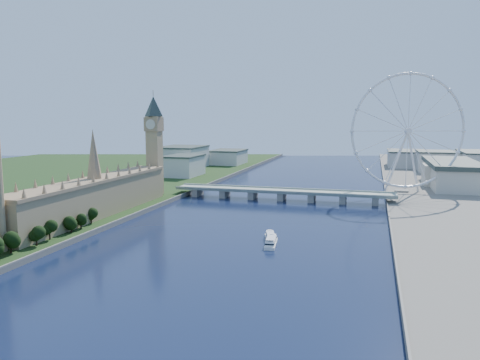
% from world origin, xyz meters
% --- Properties ---
extents(ground, '(2000.00, 2000.00, 0.00)m').
position_xyz_m(ground, '(0.00, 0.00, 0.00)').
color(ground, '#1A2449').
rests_on(ground, ground).
extents(tree_row, '(7.95, 183.95, 21.28)m').
position_xyz_m(tree_row, '(-113.00, 58.00, 9.67)').
color(tree_row, black).
rests_on(tree_row, ground).
extents(parliament_range, '(24.00, 200.00, 70.00)m').
position_xyz_m(parliament_range, '(-128.00, 170.00, 18.48)').
color(parliament_range, tan).
rests_on(parliament_range, ground).
extents(big_ben, '(20.02, 20.02, 110.00)m').
position_xyz_m(big_ben, '(-128.00, 278.00, 66.57)').
color(big_ben, tan).
rests_on(big_ben, ground).
extents(westminster_bridge, '(220.00, 22.00, 9.50)m').
position_xyz_m(westminster_bridge, '(0.00, 300.00, 6.63)').
color(westminster_bridge, gray).
rests_on(westminster_bridge, ground).
extents(london_eye, '(113.60, 39.12, 124.30)m').
position_xyz_m(london_eye, '(119.98, 355.08, 67.52)').
color(london_eye, silver).
rests_on(london_eye, ground).
extents(county_hall, '(54.00, 144.00, 35.00)m').
position_xyz_m(county_hall, '(175.00, 430.00, 0.00)').
color(county_hall, beige).
rests_on(county_hall, ground).
extents(city_skyline, '(505.00, 280.00, 32.00)m').
position_xyz_m(city_skyline, '(39.22, 560.08, 16.96)').
color(city_skyline, beige).
rests_on(city_skyline, ground).
extents(tour_boat_near, '(13.82, 26.89, 5.73)m').
position_xyz_m(tour_boat_near, '(22.18, 144.12, 0.00)').
color(tour_boat_near, silver).
rests_on(tour_boat_near, ground).
extents(tour_boat_far, '(10.30, 28.47, 6.13)m').
position_xyz_m(tour_boat_far, '(24.94, 132.64, 0.00)').
color(tour_boat_far, silver).
rests_on(tour_boat_far, ground).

